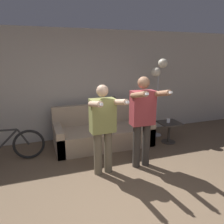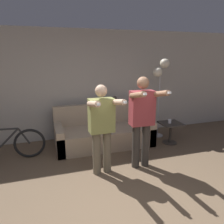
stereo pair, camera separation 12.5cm
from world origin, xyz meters
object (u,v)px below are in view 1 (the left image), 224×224
object	(u,v)px
person_left	(103,124)
side_table	(169,128)
cup	(168,121)
couch	(103,133)
bicycle	(4,147)
cat	(109,100)
floor_lamp	(159,75)
person_right	(143,117)

from	to	relation	value
person_left	side_table	distance (m)	2.11
side_table	cup	bearing A→B (deg)	-168.85
couch	cup	size ratio (longest dim) A/B	23.90
person_left	bicycle	xyz separation A→B (m)	(-1.66, 1.02, -0.58)
cat	floor_lamp	bearing A→B (deg)	-12.04
couch	cup	bearing A→B (deg)	-15.69
cat	side_table	xyz separation A→B (m)	(1.22, -0.76, -0.60)
person_left	floor_lamp	size ratio (longest dim) A/B	0.81
person_left	cup	distance (m)	2.03
cup	bicycle	world-z (taller)	bicycle
floor_lamp	cat	bearing A→B (deg)	167.96
cup	cat	bearing A→B (deg)	147.05
side_table	bicycle	xyz separation A→B (m)	(-3.53, 0.20, -0.04)
side_table	cup	xyz separation A→B (m)	(-0.04, -0.01, 0.18)
person_left	cup	bearing A→B (deg)	22.05
cat	side_table	bearing A→B (deg)	-31.75
person_left	person_right	bearing A→B (deg)	-1.87
floor_lamp	bicycle	distance (m)	3.71
person_right	side_table	bearing A→B (deg)	37.03
cat	side_table	world-z (taller)	cat
person_right	bicycle	bearing A→B (deg)	157.99
person_right	bicycle	world-z (taller)	person_right
couch	bicycle	xyz separation A→B (m)	(-2.03, -0.20, 0.05)
cat	cup	bearing A→B (deg)	-32.95
cup	bicycle	size ratio (longest dim) A/B	0.06
person_right	cat	distance (m)	1.58
couch	cat	xyz separation A→B (m)	(0.28, 0.36, 0.69)
couch	person_left	bearing A→B (deg)	-106.57
side_table	bicycle	size ratio (longest dim) A/B	0.33
bicycle	couch	bearing A→B (deg)	5.69
side_table	couch	bearing A→B (deg)	165.03
cat	person_right	bearing A→B (deg)	-86.78
person_left	cat	world-z (taller)	person_left
bicycle	person_right	bearing A→B (deg)	-23.13
person_left	person_right	xyz separation A→B (m)	(0.73, 0.00, 0.07)
person_left	side_table	bearing A→B (deg)	21.78
bicycle	cat	bearing A→B (deg)	13.59
floor_lamp	bicycle	bearing A→B (deg)	-174.99
person_right	side_table	xyz separation A→B (m)	(1.14, 0.82, -0.61)
person_left	cat	size ratio (longest dim) A/B	3.89
cup	couch	bearing A→B (deg)	164.31
couch	bicycle	bearing A→B (deg)	-174.31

